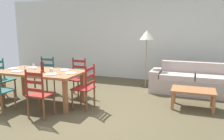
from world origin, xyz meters
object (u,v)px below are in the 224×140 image
object	(u,v)px
dining_chair_head_west	(2,79)
standing_lamp	(147,38)
wine_glass_near_right	(59,69)
dining_chair_far_right	(77,77)
wine_bottle	(42,67)
couch	(195,82)
wine_glass_near_left	(25,66)
coffee_table	(193,92)
dining_chair_near_right	(39,94)
dining_chair_head_east	(85,87)
coffee_cup_primary	(51,70)
wine_glass_far_left	(33,65)
dining_table	(41,75)
dining_chair_far_left	(46,75)

from	to	relation	value
dining_chair_head_west	standing_lamp	xyz separation A→B (m)	(3.13, 2.20, 0.93)
wine_glass_near_right	dining_chair_far_right	bearing A→B (deg)	95.54
wine_bottle	couch	distance (m)	3.88
wine_glass_near_left	coffee_table	distance (m)	3.75
dining_chair_near_right	dining_chair_head_east	distance (m)	0.96
couch	dining_chair_head_east	bearing A→B (deg)	-137.28
wine_glass_near_right	standing_lamp	distance (m)	2.78
dining_chair_head_west	coffee_cup_primary	bearing A→B (deg)	-0.75
dining_chair_head_east	wine_glass_far_left	xyz separation A→B (m)	(-1.42, 0.14, 0.38)
wine_bottle	standing_lamp	world-z (taller)	standing_lamp
dining_chair_far_right	dining_chair_head_east	xyz separation A→B (m)	(0.63, -0.77, 0.00)
dining_table	dining_chair_head_east	world-z (taller)	dining_chair_head_east
dining_table	dining_chair_near_right	size ratio (longest dim) A/B	1.98
coffee_table	dining_table	bearing A→B (deg)	-166.10
dining_table	wine_bottle	xyz separation A→B (m)	(0.09, -0.06, 0.20)
wine_bottle	couch	world-z (taller)	wine_bottle
dining_table	wine_bottle	bearing A→B (deg)	-33.60
coffee_table	couch	bearing A→B (deg)	88.26
dining_chair_near_right	coffee_cup_primary	bearing A→B (deg)	105.64
dining_chair_far_right	couch	size ratio (longest dim) A/B	0.42
dining_chair_head_west	wine_glass_far_left	world-z (taller)	dining_chair_head_west
dining_chair_far_left	dining_chair_head_west	size ratio (longest dim) A/B	1.00
dining_chair_far_left	dining_chair_head_west	distance (m)	1.04
dining_chair_near_right	coffee_table	size ratio (longest dim) A/B	1.07
dining_chair_far_right	coffee_cup_primary	world-z (taller)	dining_chair_far_right
dining_chair_far_right	standing_lamp	bearing A→B (deg)	44.42
dining_table	standing_lamp	distance (m)	3.05
dining_chair_far_right	wine_glass_far_left	distance (m)	1.09
dining_table	wine_glass_near_right	xyz separation A→B (m)	(0.58, -0.14, 0.20)
couch	wine_glass_far_left	bearing A→B (deg)	-152.40
dining_chair_far_left	dining_table	bearing A→B (deg)	-59.81
dining_chair_head_east	wine_glass_near_left	world-z (taller)	dining_chair_head_east
wine_glass_near_left	coffee_table	bearing A→B (deg)	14.84
dining_table	standing_lamp	xyz separation A→B (m)	(1.96, 2.21, 0.75)
dining_chair_head_east	couch	xyz separation A→B (m)	(2.19, 2.03, -0.19)
wine_bottle	coffee_table	bearing A→B (deg)	15.28
dining_table	dining_chair_head_west	distance (m)	1.19
dining_chair_near_right	couch	distance (m)	3.95
dining_chair_near_right	dining_chair_far_right	bearing A→B (deg)	89.94
wine_glass_near_right	coffee_table	bearing A→B (deg)	19.41
dining_chair_near_right	couch	xyz separation A→B (m)	(2.82, 2.75, -0.19)
dining_chair_far_left	coffee_table	xyz separation A→B (m)	(3.70, 0.08, -0.12)
coffee_cup_primary	dining_chair_near_right	bearing A→B (deg)	-74.36
couch	coffee_table	world-z (taller)	couch
coffee_table	dining_chair_head_east	bearing A→B (deg)	-159.40
dining_table	wine_glass_near_left	bearing A→B (deg)	-155.97
dining_chair_head_west	couch	xyz separation A→B (m)	(4.48, 2.02, -0.19)
dining_chair_far_left	couch	world-z (taller)	dining_chair_far_left
dining_chair_far_left	coffee_table	distance (m)	3.70
dining_chair_far_right	dining_table	bearing A→B (deg)	-122.43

